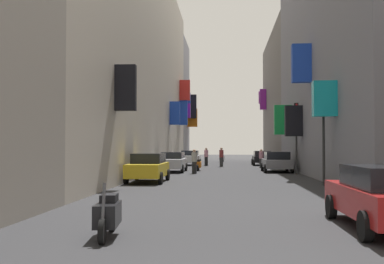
% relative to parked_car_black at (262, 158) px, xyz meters
% --- Properties ---
extents(ground_plane, '(140.00, 140.00, 0.00)m').
position_rel_parked_car_black_xyz_m(ground_plane, '(-3.48, -12.68, -0.74)').
color(ground_plane, '#2D2D30').
extents(building_left_mid_a, '(7.12, 40.01, 16.66)m').
position_rel_parked_car_black_xyz_m(building_left_mid_a, '(-11.47, -11.46, 7.59)').
color(building_left_mid_a, '#B2A899').
rests_on(building_left_mid_a, ground).
extents(building_left_mid_b, '(7.27, 8.78, 15.17)m').
position_rel_parked_car_black_xyz_m(building_left_mid_b, '(-11.46, 12.94, 6.84)').
color(building_left_mid_b, gray).
rests_on(building_left_mid_b, ground).
extents(building_right_mid_c, '(7.32, 26.36, 15.30)m').
position_rel_parked_car_black_xyz_m(building_right_mid_c, '(4.52, -16.41, 6.91)').
color(building_right_mid_c, gray).
rests_on(building_right_mid_c, ground).
extents(building_right_far, '(6.78, 20.55, 14.39)m').
position_rel_parked_car_black_xyz_m(building_right_far, '(4.52, 7.05, 6.46)').
color(building_right_far, slate).
rests_on(building_right_far, ground).
extents(parked_car_black, '(1.86, 3.95, 1.40)m').
position_rel_parked_car_black_xyz_m(parked_car_black, '(0.00, 0.00, 0.00)').
color(parked_car_black, black).
rests_on(parked_car_black, ground).
extents(parked_car_white, '(1.95, 3.99, 1.43)m').
position_rel_parked_car_black_xyz_m(parked_car_white, '(-6.98, -0.35, 0.02)').
color(parked_car_white, white).
rests_on(parked_car_white, ground).
extents(parked_car_silver, '(1.83, 4.41, 1.42)m').
position_rel_parked_car_black_xyz_m(parked_car_silver, '(-7.29, -12.51, 0.02)').
color(parked_car_silver, '#B7B7BC').
rests_on(parked_car_silver, ground).
extents(parked_car_grey, '(2.01, 4.38, 1.45)m').
position_rel_parked_car_black_xyz_m(parked_car_grey, '(0.16, -11.85, 0.02)').
color(parked_car_grey, slate).
rests_on(parked_car_grey, ground).
extents(parked_car_yellow, '(1.86, 4.13, 1.47)m').
position_rel_parked_car_black_xyz_m(parked_car_yellow, '(-7.46, -22.02, 0.04)').
color(parked_car_yellow, gold).
rests_on(parked_car_yellow, ground).
extents(scooter_white, '(0.63, 1.77, 1.13)m').
position_rel_parked_car_black_xyz_m(scooter_white, '(-3.98, 9.09, -0.28)').
color(scooter_white, silver).
rests_on(scooter_white, ground).
extents(scooter_orange, '(0.45, 1.94, 1.13)m').
position_rel_parked_car_black_xyz_m(scooter_orange, '(-5.58, -10.61, -0.28)').
color(scooter_orange, orange).
rests_on(scooter_orange, ground).
extents(scooter_black, '(0.55, 1.82, 1.13)m').
position_rel_parked_car_black_xyz_m(scooter_black, '(-5.85, -36.34, -0.28)').
color(scooter_black, black).
rests_on(scooter_black, ground).
extents(pedestrian_crossing, '(0.51, 0.51, 1.74)m').
position_rel_parked_car_black_xyz_m(pedestrian_crossing, '(-3.90, -3.83, 0.13)').
color(pedestrian_crossing, '#3A3A3A').
rests_on(pedestrian_crossing, ground).
extents(pedestrian_near_left, '(0.53, 0.53, 1.60)m').
position_rel_parked_car_black_xyz_m(pedestrian_near_left, '(-0.43, -5.17, 0.06)').
color(pedestrian_near_left, '#2E2E2E').
rests_on(pedestrian_near_left, ground).
extents(pedestrian_near_right, '(0.50, 0.50, 1.71)m').
position_rel_parked_car_black_xyz_m(pedestrian_near_right, '(-5.36, -1.75, 0.12)').
color(pedestrian_near_right, black).
rests_on(pedestrian_near_right, ground).
extents(pedestrian_mid_street, '(0.44, 0.44, 1.64)m').
position_rel_parked_car_black_xyz_m(pedestrian_mid_street, '(-5.61, -14.48, 0.08)').
color(pedestrian_mid_street, '#242424').
rests_on(pedestrian_mid_street, ground).
extents(traffic_light_near_corner, '(0.26, 0.34, 4.41)m').
position_rel_parked_car_black_xyz_m(traffic_light_near_corner, '(1.08, -23.56, 2.26)').
color(traffic_light_near_corner, '#2D2D2D').
rests_on(traffic_light_near_corner, ground).
extents(traffic_light_far_corner, '(0.26, 0.34, 4.69)m').
position_rel_parked_car_black_xyz_m(traffic_light_far_corner, '(1.14, -14.82, 2.43)').
color(traffic_light_far_corner, '#2D2D2D').
rests_on(traffic_light_far_corner, ground).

